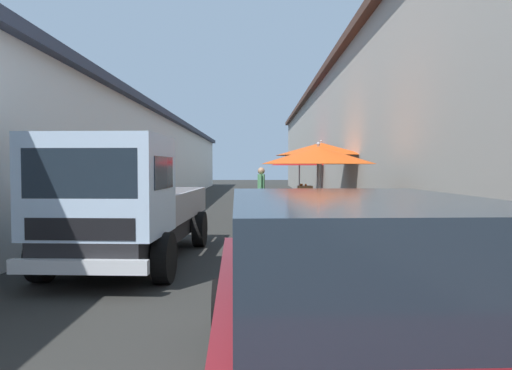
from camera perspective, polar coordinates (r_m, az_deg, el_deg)
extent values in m
plane|color=#282826|center=(14.73, -2.12, -4.18)|extent=(90.00, 90.00, 0.00)
cube|color=silver|center=(18.44, -23.62, 2.72)|extent=(49.50, 7.00, 3.73)
cube|color=#383D4C|center=(18.57, -23.72, 8.86)|extent=(49.80, 7.50, 0.24)
cube|color=#A39E93|center=(18.04, 20.53, 5.30)|extent=(49.50, 7.00, 5.31)
cube|color=#4C3328|center=(18.40, 20.65, 13.96)|extent=(49.80, 7.50, 0.24)
cylinder|color=#9E9EA3|center=(13.88, 7.84, 0.26)|extent=(0.06, 0.06, 2.34)
cone|color=#D84C14|center=(13.88, 7.86, 4.33)|extent=(2.64, 2.64, 0.37)
sphere|color=#9E9EA3|center=(13.89, 7.86, 5.26)|extent=(0.07, 0.07, 0.07)
cube|color=brown|center=(13.83, 8.81, -2.87)|extent=(0.72, 0.61, 0.84)
sphere|color=orange|center=(13.62, 9.26, -0.76)|extent=(0.09, 0.09, 0.09)
sphere|color=orange|center=(13.65, 8.62, -0.98)|extent=(0.09, 0.09, 0.09)
sphere|color=orange|center=(14.00, 8.07, -0.90)|extent=(0.09, 0.09, 0.09)
sphere|color=orange|center=(14.02, 8.71, -0.89)|extent=(0.09, 0.09, 0.09)
sphere|color=orange|center=(13.81, 8.37, -0.94)|extent=(0.09, 0.09, 0.09)
cylinder|color=#9E9EA3|center=(9.00, 7.50, -1.78)|extent=(0.06, 0.06, 2.03)
cone|color=#D84C14|center=(8.98, 7.53, 3.60)|extent=(2.16, 2.16, 0.34)
sphere|color=#9E9EA3|center=(8.98, 7.54, 4.93)|extent=(0.07, 0.07, 0.07)
cube|color=brown|center=(9.07, 8.06, -5.95)|extent=(0.96, 0.58, 0.71)
sphere|color=orange|center=(9.30, 7.27, -3.27)|extent=(0.09, 0.09, 0.09)
sphere|color=orange|center=(8.74, 7.48, -3.26)|extent=(0.09, 0.09, 0.09)
sphere|color=orange|center=(9.05, 6.92, -3.42)|extent=(0.09, 0.09, 0.09)
cylinder|color=#9E9EA3|center=(20.38, 5.26, 0.63)|extent=(0.06, 0.06, 2.16)
cone|color=red|center=(20.37, 5.27, 3.03)|extent=(2.44, 2.44, 0.45)
sphere|color=#9E9EA3|center=(20.38, 5.27, 3.78)|extent=(0.07, 0.07, 0.07)
cube|color=brown|center=(20.39, 5.93, -1.26)|extent=(0.76, 0.60, 0.82)
sphere|color=orange|center=(20.59, 5.56, 0.05)|extent=(0.09, 0.09, 0.09)
sphere|color=orange|center=(20.22, 6.02, 0.00)|extent=(0.09, 0.09, 0.09)
sphere|color=orange|center=(20.45, 5.35, 0.03)|extent=(0.09, 0.09, 0.09)
cube|color=#600F14|center=(3.27, 11.36, -16.87)|extent=(3.97, 1.89, 0.64)
cube|color=#19232D|center=(2.98, 12.14, -6.82)|extent=(2.41, 1.62, 0.56)
cube|color=black|center=(5.13, 6.11, -12.33)|extent=(0.17, 1.65, 0.20)
cube|color=silver|center=(5.03, -0.60, -9.33)|extent=(0.07, 0.24, 0.14)
cube|color=silver|center=(5.20, 12.55, -9.00)|extent=(0.07, 0.24, 0.14)
cylinder|color=black|center=(4.52, -3.95, -14.96)|extent=(0.61, 0.23, 0.60)
cylinder|color=black|center=(4.80, 17.72, -14.05)|extent=(0.61, 0.23, 0.60)
cube|color=black|center=(8.58, -14.19, -5.48)|extent=(4.86, 1.66, 0.36)
cube|color=#ADC6E0|center=(6.96, -18.09, -0.01)|extent=(1.61, 1.81, 1.40)
cube|color=#19232D|center=(6.27, -20.47, 1.33)|extent=(0.12, 1.47, 0.63)
cube|color=#19232D|center=(6.95, -18.11, 1.43)|extent=(1.12, 1.81, 0.45)
cube|color=black|center=(6.31, -20.43, -5.00)|extent=(0.12, 1.40, 0.28)
cube|color=silver|center=(6.31, -20.65, -9.23)|extent=(0.19, 1.75, 0.18)
cube|color=gray|center=(9.13, -7.78, -2.25)|extent=(3.16, 0.19, 0.50)
cube|color=gray|center=(9.56, -17.54, -2.13)|extent=(3.16, 0.19, 0.50)
cube|color=gray|center=(10.82, -10.62, -1.58)|extent=(0.13, 1.65, 0.50)
cylinder|color=black|center=(6.82, -11.01, -8.62)|extent=(0.73, 0.25, 0.72)
cylinder|color=black|center=(7.42, -24.40, -7.90)|extent=(0.73, 0.25, 0.72)
cylinder|color=black|center=(9.79, -6.82, -5.30)|extent=(0.73, 0.25, 0.72)
cylinder|color=black|center=(10.22, -16.58, -5.06)|extent=(0.73, 0.25, 0.72)
cylinder|color=#232328|center=(15.11, 0.66, -2.49)|extent=(0.14, 0.14, 0.80)
cylinder|color=#232328|center=(14.94, 0.62, -2.55)|extent=(0.14, 0.14, 0.80)
cube|color=#4C8C59|center=(14.98, 0.64, 0.15)|extent=(0.48, 0.24, 0.60)
sphere|color=#A57A5B|center=(14.98, 0.64, 1.72)|extent=(0.22, 0.22, 0.22)
cylinder|color=#4C8C59|center=(15.27, 0.72, 0.30)|extent=(0.08, 0.08, 0.54)
cylinder|color=#4C8C59|center=(14.70, 0.56, 0.23)|extent=(0.08, 0.08, 0.54)
cylinder|color=black|center=(12.01, -14.30, -4.64)|extent=(0.45, 0.20, 0.44)
cylinder|color=black|center=(10.95, -17.55, -5.33)|extent=(0.45, 0.22, 0.44)
cube|color=red|center=(11.43, -15.98, -4.75)|extent=(0.94, 0.51, 0.08)
ellipsoid|color=black|center=(11.14, -16.81, -3.02)|extent=(0.61, 0.40, 0.20)
cube|color=red|center=(11.92, -14.44, -2.52)|extent=(0.22, 0.35, 0.56)
cylinder|color=silver|center=(11.86, -14.61, -2.06)|extent=(0.28, 0.13, 0.68)
cylinder|color=black|center=(11.77, -14.82, -0.39)|extent=(0.54, 0.18, 0.04)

